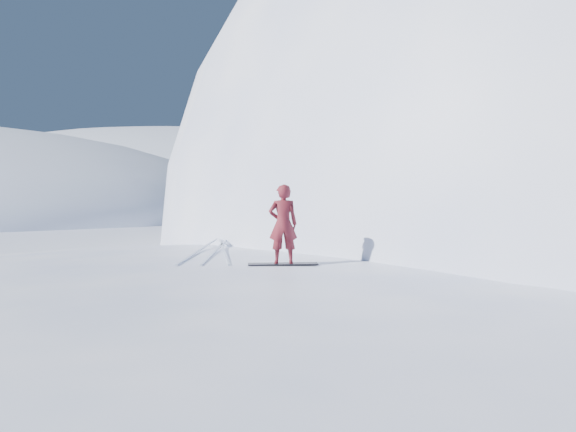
% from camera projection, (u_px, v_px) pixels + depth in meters
% --- Properties ---
extents(ground, '(400.00, 400.00, 0.00)m').
position_uv_depth(ground, '(149.00, 412.00, 9.69)').
color(ground, white).
rests_on(ground, ground).
extents(near_ridge, '(36.00, 28.00, 4.80)m').
position_uv_depth(near_ridge, '(236.00, 360.00, 12.55)').
color(near_ridge, white).
rests_on(near_ridge, ground).
extents(peak_shoulder, '(28.00, 24.00, 18.00)m').
position_uv_depth(peak_shoulder, '(462.00, 264.00, 28.34)').
color(peak_shoulder, white).
rests_on(peak_shoulder, ground).
extents(far_ridge_c, '(140.00, 90.00, 36.00)m').
position_uv_depth(far_ridge_c, '(166.00, 204.00, 123.45)').
color(far_ridge_c, white).
rests_on(far_ridge_c, ground).
extents(wind_bumps, '(16.00, 14.40, 1.00)m').
position_uv_depth(wind_bumps, '(162.00, 371.00, 11.86)').
color(wind_bumps, white).
rests_on(wind_bumps, ground).
extents(snowboard, '(1.69, 0.64, 0.03)m').
position_uv_depth(snowboard, '(283.00, 264.00, 12.20)').
color(snowboard, black).
rests_on(snowboard, near_ridge).
extents(snowboarder, '(0.76, 0.58, 1.88)m').
position_uv_depth(snowboarder, '(283.00, 224.00, 12.15)').
color(snowboarder, maroon).
rests_on(snowboarder, snowboard).
extents(board_tracks, '(1.90, 5.98, 0.04)m').
position_uv_depth(board_tracks, '(213.00, 249.00, 15.03)').
color(board_tracks, silver).
rests_on(board_tracks, ground).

